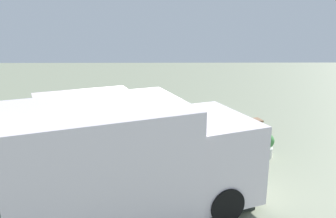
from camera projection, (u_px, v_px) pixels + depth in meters
name	position (u px, v px, depth m)	size (l,w,h in m)	color
ground_plane	(136.00, 179.00, 9.10)	(40.00, 40.00, 0.00)	gray
food_truck	(129.00, 162.00, 7.30)	(3.95, 5.40, 2.36)	silver
person_customer	(157.00, 119.00, 12.79)	(0.79, 0.51, 0.90)	black
planter_flowering_near	(63.00, 121.00, 12.53)	(0.61, 0.61, 0.78)	beige
planter_flowering_far	(265.00, 145.00, 10.32)	(0.53, 0.53, 0.73)	silver
planter_flowering_side	(89.00, 125.00, 11.86)	(0.73, 0.73, 0.85)	gray
plaza_bench	(237.00, 124.00, 12.18)	(0.88, 1.82, 0.47)	#866146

